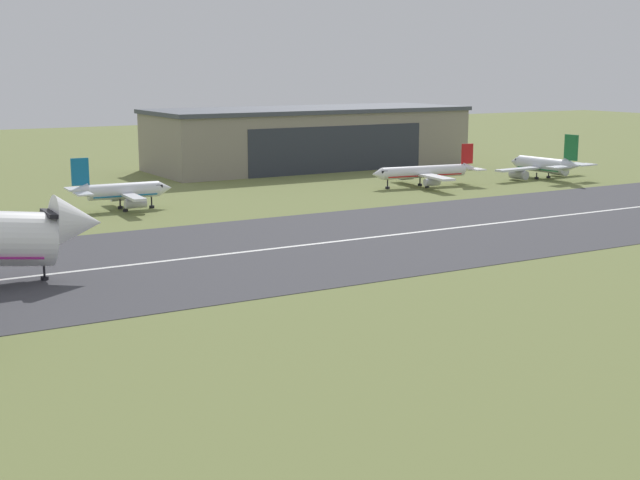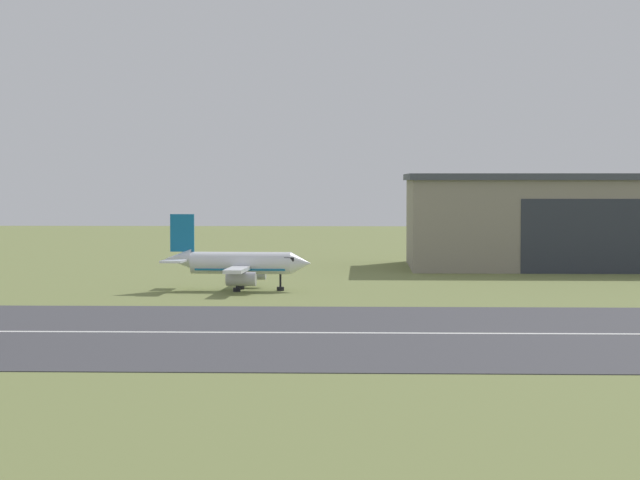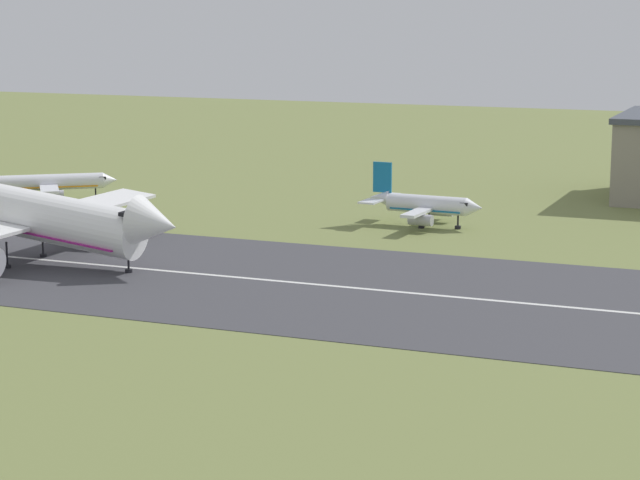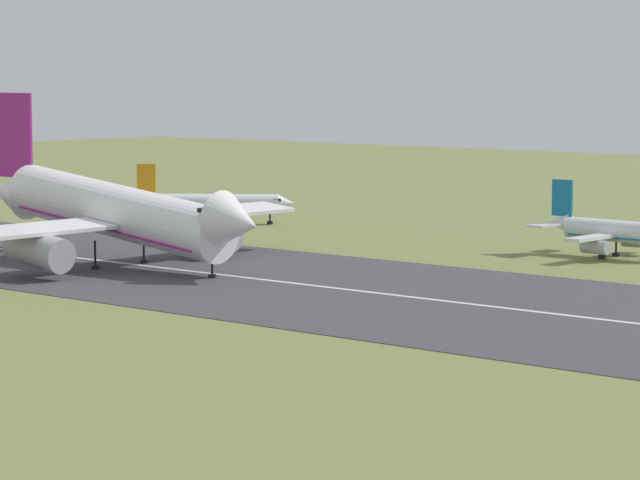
# 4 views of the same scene
# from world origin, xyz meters

# --- Properties ---
(runway_strip) EXTENTS (365.00, 42.33, 0.06)m
(runway_strip) POSITION_xyz_m (0.00, 120.64, 0.03)
(runway_strip) COLOR #3D3D42
(runway_strip) RESTS_ON ground_plane
(runway_centreline) EXTENTS (328.50, 0.70, 0.01)m
(runway_centreline) POSITION_xyz_m (0.00, 120.64, 0.07)
(runway_centreline) COLOR silver
(runway_centreline) RESTS_ON runway_strip
(airplane_parked_centre) EXTENTS (16.73, 16.93, 8.65)m
(airplane_parked_centre) POSITION_xyz_m (-16.12, 160.23, 3.02)
(airplane_parked_centre) COLOR silver
(airplane_parked_centre) RESTS_ON ground_plane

